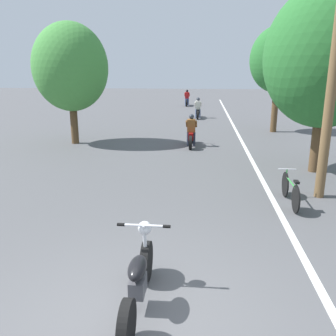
{
  "coord_description": "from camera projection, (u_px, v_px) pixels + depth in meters",
  "views": [
    {
      "loc": [
        0.79,
        -3.83,
        3.15
      ],
      "look_at": [
        -0.01,
        4.28,
        0.9
      ],
      "focal_mm": 38.0,
      "sensor_mm": 36.0,
      "label": 1
    }
  ],
  "objects": [
    {
      "name": "ground_plane",
      "position": [
        136.0,
        323.0,
        4.59
      ],
      "size": [
        120.0,
        120.0,
        0.0
      ],
      "primitive_type": "plane",
      "color": "#515154"
    },
    {
      "name": "lane_stripe_edge",
      "position": [
        242.0,
        142.0,
        16.13
      ],
      "size": [
        0.14,
        48.0,
        0.01
      ],
      "primitive_type": "cube",
      "color": "white",
      "rests_on": "ground"
    },
    {
      "name": "utility_pole",
      "position": [
        335.0,
        61.0,
        8.28
      ],
      "size": [
        1.1,
        0.24,
        6.52
      ],
      "color": "brown",
      "rests_on": "ground"
    },
    {
      "name": "roadside_tree_right_near",
      "position": [
        326.0,
        57.0,
        10.53
      ],
      "size": [
        3.66,
        3.29,
        5.63
      ],
      "color": "#513A23",
      "rests_on": "ground"
    },
    {
      "name": "roadside_tree_right_far",
      "position": [
        279.0,
        60.0,
        17.84
      ],
      "size": [
        2.88,
        2.59,
        5.32
      ],
      "color": "#513A23",
      "rests_on": "ground"
    },
    {
      "name": "roadside_tree_left",
      "position": [
        70.0,
        68.0,
        15.0
      ],
      "size": [
        3.2,
        2.88,
        5.11
      ],
      "color": "#513A23",
      "rests_on": "ground"
    },
    {
      "name": "motorcycle_foreground",
      "position": [
        138.0,
        279.0,
        4.8
      ],
      "size": [
        0.78,
        2.07,
        1.01
      ],
      "color": "black",
      "rests_on": "ground"
    },
    {
      "name": "motorcycle_rider_lead",
      "position": [
        191.0,
        134.0,
        15.14
      ],
      "size": [
        0.5,
        1.94,
        1.37
      ],
      "color": "black",
      "rests_on": "ground"
    },
    {
      "name": "motorcycle_rider_mid",
      "position": [
        198.0,
        110.0,
        24.05
      ],
      "size": [
        0.5,
        2.02,
        1.38
      ],
      "color": "black",
      "rests_on": "ground"
    },
    {
      "name": "motorcycle_rider_far",
      "position": [
        187.0,
        100.0,
        32.36
      ],
      "size": [
        0.5,
        2.06,
        1.45
      ],
      "color": "black",
      "rests_on": "ground"
    },
    {
      "name": "bicycle_parked",
      "position": [
        290.0,
        190.0,
        8.58
      ],
      "size": [
        0.44,
        1.74,
        0.75
      ],
      "color": "black",
      "rests_on": "ground"
    }
  ]
}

